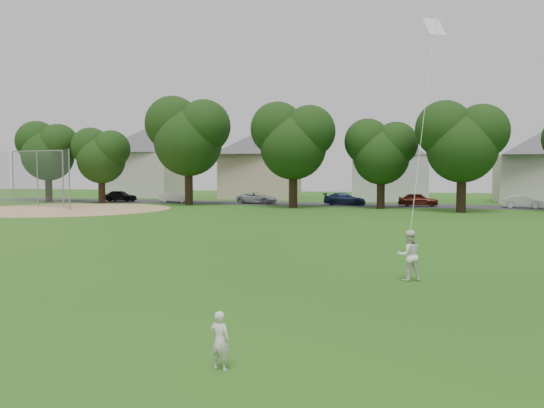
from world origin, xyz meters
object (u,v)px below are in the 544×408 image
(baseball_backstop, at_px, (33,179))
(toddler, at_px, (220,341))
(kite, at_px, (423,125))
(older_boy, at_px, (409,255))

(baseball_backstop, bearing_deg, toddler, -45.90)
(kite, bearing_deg, toddler, -105.98)
(toddler, bearing_deg, baseball_backstop, -37.40)
(older_boy, bearing_deg, baseball_backstop, -61.32)
(kite, relative_size, baseball_backstop, 0.70)
(kite, height_order, baseball_backstop, kite)
(older_boy, relative_size, baseball_backstop, 0.12)
(toddler, relative_size, older_boy, 0.64)
(older_boy, bearing_deg, kite, -124.06)
(toddler, relative_size, kite, 0.11)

